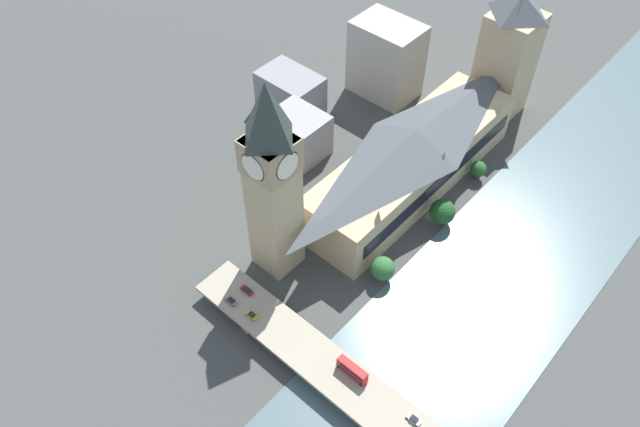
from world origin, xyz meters
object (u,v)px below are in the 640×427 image
object	(u,v)px
car_southbound_mid	(247,290)
car_northbound_tail	(414,419)
clock_tower	(272,179)
car_southbound_tail	(231,301)
victoria_tower	(507,56)
car_southbound_lead	(252,315)
double_decker_bus_mid	(352,370)
road_bridge	(382,412)
parliament_hall	(413,159)

from	to	relation	value
car_southbound_mid	car_northbound_tail	bearing A→B (deg)	-179.38
clock_tower	car_southbound_tail	distance (m)	41.99
victoria_tower	car_southbound_lead	xyz separation A→B (m)	(-0.61, 147.26, -20.44)
victoria_tower	car_southbound_mid	xyz separation A→B (m)	(7.32, 141.71, -20.41)
clock_tower	car_northbound_tail	world-z (taller)	clock_tower
double_decker_bus_mid	car_northbound_tail	size ratio (longest dim) A/B	2.34
victoria_tower	car_northbound_tail	world-z (taller)	victoria_tower
victoria_tower	road_bridge	world-z (taller)	victoria_tower
double_decker_bus_mid	car_southbound_tail	xyz separation A→B (m)	(44.70, 6.35, -1.83)
victoria_tower	car_southbound_lead	bearing A→B (deg)	90.24
car_northbound_tail	car_southbound_tail	distance (m)	66.76
double_decker_bus_mid	car_southbound_lead	bearing A→B (deg)	9.09
clock_tower	road_bridge	world-z (taller)	clock_tower
car_southbound_tail	parliament_hall	bearing A→B (deg)	-95.50
clock_tower	parliament_hall	bearing A→B (deg)	-101.49
clock_tower	car_southbound_mid	world-z (taller)	clock_tower
road_bridge	car_southbound_tail	size ratio (longest dim) A/B	34.69
parliament_hall	victoria_tower	bearing A→B (deg)	-89.95
car_southbound_mid	road_bridge	bearing A→B (deg)	177.25
car_southbound_lead	double_decker_bus_mid	bearing A→B (deg)	-170.91
clock_tower	victoria_tower	size ratio (longest dim) A/B	1.30
victoria_tower	double_decker_bus_mid	bearing A→B (deg)	104.48
car_southbound_lead	car_southbound_tail	world-z (taller)	car_southbound_tail
victoria_tower	double_decker_bus_mid	distance (m)	147.33
clock_tower	victoria_tower	bearing A→B (deg)	-95.63
road_bridge	double_decker_bus_mid	bearing A→B (deg)	-12.38
car_southbound_mid	car_southbound_tail	distance (m)	6.20
road_bridge	double_decker_bus_mid	distance (m)	14.25
victoria_tower	double_decker_bus_mid	xyz separation A→B (m)	(-36.55, 141.51, -18.61)
car_southbound_mid	victoria_tower	bearing A→B (deg)	-92.96
car_northbound_tail	victoria_tower	bearing A→B (deg)	-67.55
victoria_tower	car_northbound_tail	distance (m)	153.92
victoria_tower	car_southbound_tail	distance (m)	149.48
road_bridge	car_southbound_lead	size ratio (longest dim) A/B	35.75
double_decker_bus_mid	car_southbound_mid	world-z (taller)	double_decker_bus_mid
parliament_hall	victoria_tower	size ratio (longest dim) A/B	1.70
double_decker_bus_mid	victoria_tower	bearing A→B (deg)	-75.52
car_northbound_tail	car_southbound_lead	world-z (taller)	car_northbound_tail
clock_tower	car_northbound_tail	xyz separation A→B (m)	(-70.36, 18.40, -33.29)
clock_tower	victoria_tower	distance (m)	123.86
victoria_tower	car_southbound_lead	size ratio (longest dim) A/B	14.56
car_southbound_lead	car_southbound_tail	size ratio (longest dim) A/B	0.97
victoria_tower	car_northbound_tail	size ratio (longest dim) A/B	13.39
clock_tower	road_bridge	xyz separation A→B (m)	(-62.11, 21.86, -35.10)
parliament_hall	car_northbound_tail	world-z (taller)	parliament_hall
double_decker_bus_mid	car_southbound_lead	size ratio (longest dim) A/B	2.55
parliament_hall	road_bridge	world-z (taller)	parliament_hall
road_bridge	car_southbound_lead	bearing A→B (deg)	3.24
car_northbound_tail	car_southbound_lead	bearing A→B (deg)	6.20
car_southbound_mid	double_decker_bus_mid	bearing A→B (deg)	-179.74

